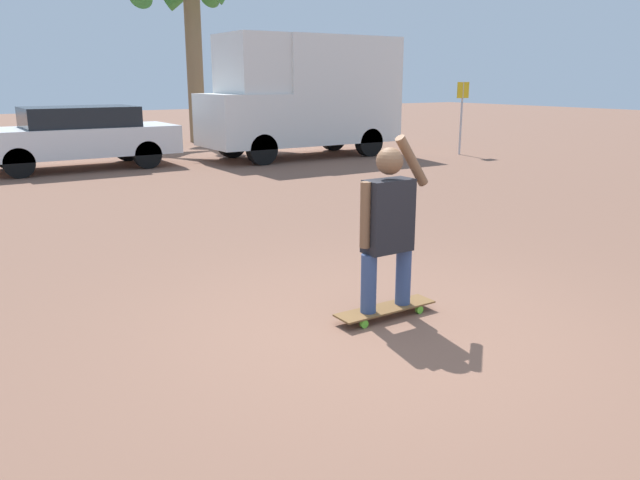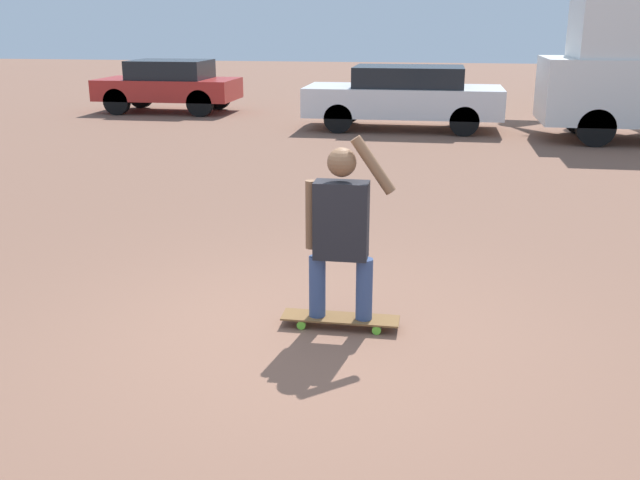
# 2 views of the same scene
# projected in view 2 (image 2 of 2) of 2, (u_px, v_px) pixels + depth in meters

# --- Properties ---
(ground_plane) EXTENTS (80.00, 80.00, 0.00)m
(ground_plane) POSITION_uv_depth(u_px,v_px,m) (308.00, 336.00, 5.90)
(ground_plane) COLOR brown
(skateboard) EXTENTS (1.00, 0.25, 0.09)m
(skateboard) POSITION_uv_depth(u_px,v_px,m) (340.00, 319.00, 6.05)
(skateboard) COLOR brown
(skateboard) RESTS_ON ground_plane
(person_skateboarder) EXTENTS (0.73, 0.24, 1.55)m
(person_skateboarder) POSITION_uv_depth(u_px,v_px,m) (341.00, 225.00, 5.80)
(person_skateboarder) COLOR #384C7A
(person_skateboarder) RESTS_ON skateboard
(parked_car_white) EXTENTS (4.59, 1.93, 1.47)m
(parked_car_white) POSITION_uv_depth(u_px,v_px,m) (404.00, 96.00, 16.84)
(parked_car_white) COLOR black
(parked_car_white) RESTS_ON ground_plane
(parked_car_red) EXTENTS (3.84, 1.87, 1.44)m
(parked_car_red) POSITION_uv_depth(u_px,v_px,m) (169.00, 84.00, 20.00)
(parked_car_red) COLOR black
(parked_car_red) RESTS_ON ground_plane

